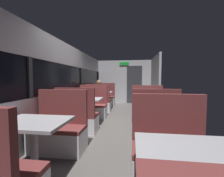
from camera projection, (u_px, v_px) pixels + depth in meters
name	position (u px, v px, depth m)	size (l,w,h in m)	color
ground_plane	(116.00, 128.00, 3.99)	(3.30, 9.20, 0.02)	#514F4C
carriage_window_panel_left	(64.00, 86.00, 4.11)	(0.09, 8.48, 2.30)	#B2B2B7
carriage_end_bulkhead	(125.00, 82.00, 8.06)	(2.90, 0.11, 2.30)	#B2B2B7
carriage_aisle_panel_right	(155.00, 82.00, 6.69)	(0.08, 2.40, 2.30)	#B2B2B7
dining_table_near_window	(34.00, 128.00, 2.00)	(0.90, 0.70, 0.74)	#9E9EA3
bench_near_window_facing_entry	(59.00, 132.00, 2.71)	(0.95, 0.50, 1.10)	silver
dining_table_mid_window	(86.00, 102.00, 4.29)	(0.90, 0.70, 0.74)	#9E9EA3
bench_mid_window_facing_end	(77.00, 119.00, 3.62)	(0.95, 0.50, 1.10)	silver
bench_mid_window_facing_entry	(92.00, 108.00, 5.01)	(0.95, 0.50, 1.10)	silver
dining_table_far_window	(102.00, 94.00, 6.59)	(0.90, 0.70, 0.74)	#9E9EA3
bench_far_window_facing_end	(99.00, 103.00, 5.92)	(0.95, 0.50, 1.10)	silver
bench_far_window_facing_entry	(105.00, 99.00, 7.30)	(0.95, 0.50, 1.10)	silver
dining_table_front_aisle	(193.00, 163.00, 1.17)	(0.90, 0.70, 0.74)	#9E9EA3
bench_front_aisle_facing_entry	(170.00, 156.00, 1.88)	(0.95, 0.50, 1.10)	silver
dining_table_rear_aisle	(150.00, 104.00, 3.86)	(0.90, 0.70, 0.74)	#9E9EA3
bench_rear_aisle_facing_end	(154.00, 124.00, 3.19)	(0.95, 0.50, 1.10)	silver
bench_rear_aisle_facing_entry	(147.00, 111.00, 4.57)	(0.95, 0.50, 1.10)	silver
seated_passenger	(99.00, 98.00, 5.98)	(0.47, 0.55, 1.26)	#26262D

